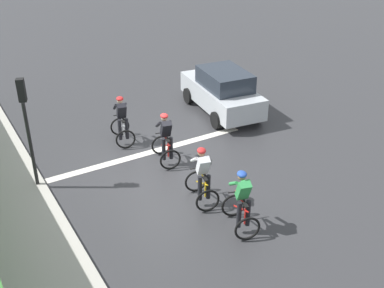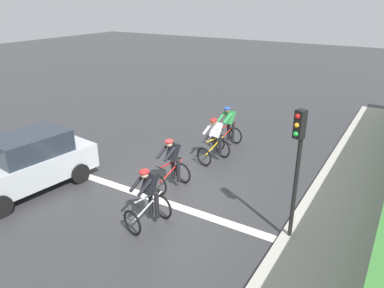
{
  "view_description": "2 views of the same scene",
  "coord_description": "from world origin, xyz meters",
  "px_view_note": "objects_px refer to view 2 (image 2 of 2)",
  "views": [
    {
      "loc": [
        5.84,
        11.68,
        7.71
      ],
      "look_at": [
        -0.82,
        0.47,
        0.71
      ],
      "focal_mm": 44.29,
      "sensor_mm": 36.0,
      "label": 1
    },
    {
      "loc": [
        5.63,
        -8.29,
        5.57
      ],
      "look_at": [
        -0.17,
        1.15,
        1.07
      ],
      "focal_mm": 34.06,
      "sensor_mm": 36.0,
      "label": 2
    }
  ],
  "objects_px": {
    "cyclist_mid": "(172,165)",
    "traffic_light_near_crossing": "(297,158)",
    "car_silver": "(27,163)",
    "cyclist_fourth": "(148,199)",
    "cyclist_second": "(215,141)",
    "cyclist_lead": "(228,127)"
  },
  "relations": [
    {
      "from": "car_silver",
      "to": "traffic_light_near_crossing",
      "type": "distance_m",
      "value": 7.92
    },
    {
      "from": "cyclist_mid",
      "to": "cyclist_fourth",
      "type": "relative_size",
      "value": 1.0
    },
    {
      "from": "cyclist_fourth",
      "to": "cyclist_lead",
      "type": "bearing_deg",
      "value": 96.58
    },
    {
      "from": "cyclist_lead",
      "to": "traffic_light_near_crossing",
      "type": "height_order",
      "value": "traffic_light_near_crossing"
    },
    {
      "from": "cyclist_second",
      "to": "car_silver",
      "type": "bearing_deg",
      "value": -128.97
    },
    {
      "from": "cyclist_fourth",
      "to": "car_silver",
      "type": "distance_m",
      "value": 4.36
    },
    {
      "from": "cyclist_lead",
      "to": "cyclist_second",
      "type": "xyz_separation_m",
      "value": [
        0.22,
        -1.52,
        0.0
      ]
    },
    {
      "from": "cyclist_fourth",
      "to": "cyclist_mid",
      "type": "bearing_deg",
      "value": 107.88
    },
    {
      "from": "cyclist_second",
      "to": "traffic_light_near_crossing",
      "type": "xyz_separation_m",
      "value": [
        3.74,
        -3.14,
        1.43
      ]
    },
    {
      "from": "cyclist_fourth",
      "to": "cyclist_second",
      "type": "bearing_deg",
      "value": 95.97
    },
    {
      "from": "cyclist_second",
      "to": "cyclist_fourth",
      "type": "bearing_deg",
      "value": -84.03
    },
    {
      "from": "cyclist_mid",
      "to": "traffic_light_near_crossing",
      "type": "height_order",
      "value": "traffic_light_near_crossing"
    },
    {
      "from": "cyclist_second",
      "to": "car_silver",
      "type": "xyz_separation_m",
      "value": [
        -3.88,
        -4.8,
        0.08
      ]
    },
    {
      "from": "cyclist_lead",
      "to": "cyclist_fourth",
      "type": "height_order",
      "value": "same"
    },
    {
      "from": "cyclist_lead",
      "to": "car_silver",
      "type": "distance_m",
      "value": 7.3
    },
    {
      "from": "cyclist_mid",
      "to": "car_silver",
      "type": "xyz_separation_m",
      "value": [
        -3.71,
        -2.35,
        0.08
      ]
    },
    {
      "from": "cyclist_second",
      "to": "traffic_light_near_crossing",
      "type": "distance_m",
      "value": 5.09
    },
    {
      "from": "cyclist_fourth",
      "to": "traffic_light_near_crossing",
      "type": "xyz_separation_m",
      "value": [
        3.28,
        1.28,
        1.43
      ]
    },
    {
      "from": "cyclist_lead",
      "to": "traffic_light_near_crossing",
      "type": "relative_size",
      "value": 0.5
    },
    {
      "from": "cyclist_second",
      "to": "cyclist_mid",
      "type": "distance_m",
      "value": 2.46
    },
    {
      "from": "cyclist_mid",
      "to": "cyclist_fourth",
      "type": "height_order",
      "value": "same"
    },
    {
      "from": "cyclist_mid",
      "to": "cyclist_fourth",
      "type": "distance_m",
      "value": 2.07
    }
  ]
}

